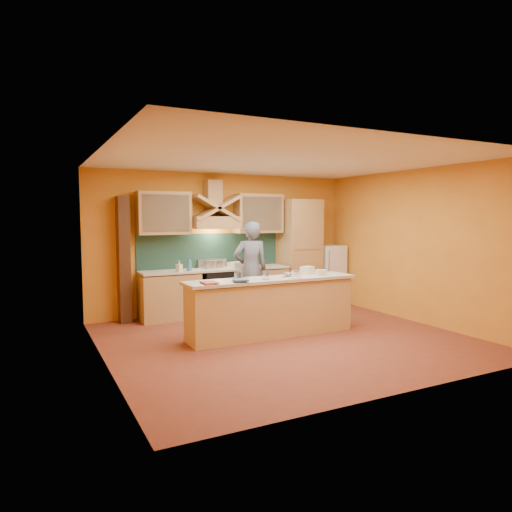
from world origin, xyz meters
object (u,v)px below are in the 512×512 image
person (251,270)px  kitchen_scale (296,275)px  mixing_bowl (291,275)px  fridge (328,274)px  stove (216,292)px

person → kitchen_scale: bearing=101.3°
mixing_bowl → fridge: bearing=41.7°
person → mixing_bowl: person is taller
mixing_bowl → stove: bearing=106.3°
stove → person: 0.86m
fridge → kitchen_scale: size_ratio=10.13×
stove → person: person is taller
person → mixing_bowl: (0.05, -1.41, 0.05)m
fridge → kitchen_scale: 2.99m
fridge → mixing_bowl: size_ratio=5.04×
stove → kitchen_scale: (0.56, -2.06, 0.55)m
fridge → kitchen_scale: (-2.14, -2.06, 0.35)m
stove → kitchen_scale: size_ratio=7.01×
mixing_bowl → kitchen_scale: bearing=-91.0°
stove → kitchen_scale: bearing=-74.9°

